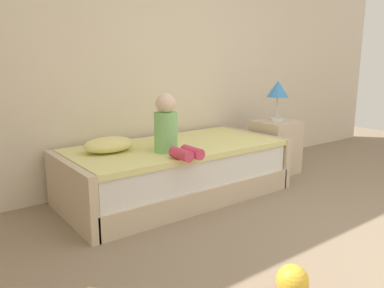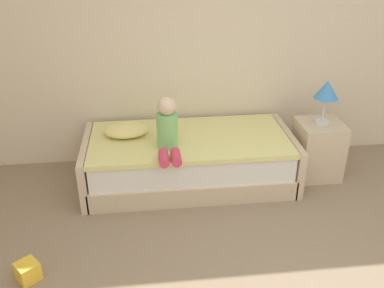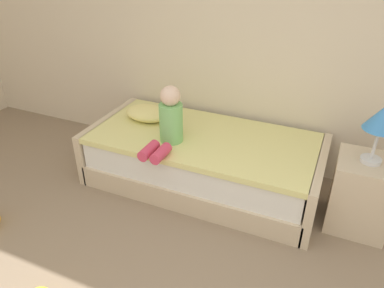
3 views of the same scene
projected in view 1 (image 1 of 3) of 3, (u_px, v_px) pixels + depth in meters
wall_rear at (176, 43)px, 4.05m from camera, size 7.20×0.10×2.90m
bed at (176, 171)px, 3.59m from camera, size 2.11×1.00×0.50m
nightstand at (275, 147)px, 4.34m from camera, size 0.44×0.44×0.60m
table_lamp at (278, 91)px, 4.21m from camera, size 0.24×0.24×0.45m
child_figure at (169, 129)px, 3.18m from camera, size 0.20×0.51×0.50m
pillow at (109, 145)px, 3.23m from camera, size 0.44×0.30×0.13m
toy_ball at (293, 281)px, 2.07m from camera, size 0.18×0.18×0.18m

